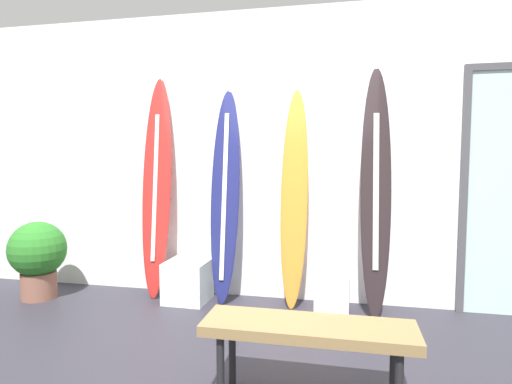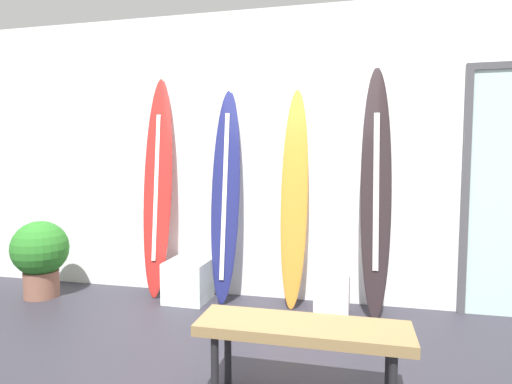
{
  "view_description": "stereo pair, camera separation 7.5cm",
  "coord_description": "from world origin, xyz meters",
  "px_view_note": "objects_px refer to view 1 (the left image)",
  "views": [
    {
      "loc": [
        0.75,
        -2.85,
        1.38
      ],
      "look_at": [
        -0.06,
        0.95,
        1.07
      ],
      "focal_mm": 29.68,
      "sensor_mm": 36.0,
      "label": 1
    },
    {
      "loc": [
        0.83,
        -2.83,
        1.38
      ],
      "look_at": [
        -0.06,
        0.95,
        1.07
      ],
      "focal_mm": 29.68,
      "sensor_mm": 36.0,
      "label": 2
    }
  ],
  "objects_px": {
    "surfboard_sunset": "(294,200)",
    "display_block_left": "(188,281)",
    "display_block_center": "(332,292)",
    "surfboard_charcoal": "(376,191)",
    "surfboard_crimson": "(157,189)",
    "bench": "(308,333)",
    "potted_plant": "(38,255)",
    "surfboard_navy": "(225,198)"
  },
  "relations": [
    {
      "from": "surfboard_charcoal",
      "to": "potted_plant",
      "type": "bearing_deg",
      "value": -175.13
    },
    {
      "from": "display_block_center",
      "to": "potted_plant",
      "type": "relative_size",
      "value": 0.47
    },
    {
      "from": "surfboard_charcoal",
      "to": "surfboard_navy",
      "type": "bearing_deg",
      "value": 177.96
    },
    {
      "from": "bench",
      "to": "display_block_center",
      "type": "bearing_deg",
      "value": 86.77
    },
    {
      "from": "display_block_left",
      "to": "bench",
      "type": "height_order",
      "value": "bench"
    },
    {
      "from": "bench",
      "to": "display_block_left",
      "type": "bearing_deg",
      "value": 130.9
    },
    {
      "from": "surfboard_sunset",
      "to": "display_block_left",
      "type": "bearing_deg",
      "value": -174.49
    },
    {
      "from": "surfboard_sunset",
      "to": "potted_plant",
      "type": "height_order",
      "value": "surfboard_sunset"
    },
    {
      "from": "potted_plant",
      "to": "bench",
      "type": "bearing_deg",
      "value": -24.59
    },
    {
      "from": "surfboard_crimson",
      "to": "display_block_left",
      "type": "distance_m",
      "value": 0.96
    },
    {
      "from": "surfboard_sunset",
      "to": "surfboard_crimson",
      "type": "bearing_deg",
      "value": 179.9
    },
    {
      "from": "surfboard_crimson",
      "to": "surfboard_navy",
      "type": "bearing_deg",
      "value": -0.41
    },
    {
      "from": "surfboard_crimson",
      "to": "display_block_left",
      "type": "relative_size",
      "value": 5.4
    },
    {
      "from": "display_block_center",
      "to": "potted_plant",
      "type": "xyz_separation_m",
      "value": [
        -2.85,
        -0.23,
        0.26
      ]
    },
    {
      "from": "potted_plant",
      "to": "bench",
      "type": "distance_m",
      "value": 3.04
    },
    {
      "from": "display_block_center",
      "to": "surfboard_navy",
      "type": "bearing_deg",
      "value": 174.92
    },
    {
      "from": "surfboard_crimson",
      "to": "display_block_left",
      "type": "height_order",
      "value": "surfboard_crimson"
    },
    {
      "from": "surfboard_charcoal",
      "to": "bench",
      "type": "height_order",
      "value": "surfboard_charcoal"
    },
    {
      "from": "surfboard_navy",
      "to": "potted_plant",
      "type": "distance_m",
      "value": 1.94
    },
    {
      "from": "surfboard_navy",
      "to": "potted_plant",
      "type": "bearing_deg",
      "value": -169.96
    },
    {
      "from": "surfboard_charcoal",
      "to": "potted_plant",
      "type": "xyz_separation_m",
      "value": [
        -3.21,
        -0.27,
        -0.66
      ]
    },
    {
      "from": "display_block_left",
      "to": "display_block_center",
      "type": "xyz_separation_m",
      "value": [
        1.38,
        0.0,
        -0.02
      ]
    },
    {
      "from": "surfboard_sunset",
      "to": "display_block_center",
      "type": "height_order",
      "value": "surfboard_sunset"
    },
    {
      "from": "surfboard_sunset",
      "to": "display_block_left",
      "type": "distance_m",
      "value": 1.29
    },
    {
      "from": "surfboard_charcoal",
      "to": "surfboard_sunset",
      "type": "bearing_deg",
      "value": 175.88
    },
    {
      "from": "surfboard_navy",
      "to": "display_block_center",
      "type": "xyz_separation_m",
      "value": [
        1.02,
        -0.09,
        -0.83
      ]
    },
    {
      "from": "display_block_left",
      "to": "potted_plant",
      "type": "height_order",
      "value": "potted_plant"
    },
    {
      "from": "surfboard_crimson",
      "to": "display_block_center",
      "type": "bearing_deg",
      "value": -3.18
    },
    {
      "from": "surfboard_charcoal",
      "to": "surfboard_crimson",
      "type": "bearing_deg",
      "value": 178.51
    },
    {
      "from": "surfboard_crimson",
      "to": "surfboard_sunset",
      "type": "bearing_deg",
      "value": -0.1
    },
    {
      "from": "display_block_center",
      "to": "surfboard_sunset",
      "type": "bearing_deg",
      "value": 165.44
    },
    {
      "from": "display_block_center",
      "to": "surfboard_charcoal",
      "type": "bearing_deg",
      "value": 6.6
    },
    {
      "from": "surfboard_charcoal",
      "to": "potted_plant",
      "type": "distance_m",
      "value": 3.29
    },
    {
      "from": "surfboard_crimson",
      "to": "surfboard_sunset",
      "type": "relative_size",
      "value": 1.08
    },
    {
      "from": "surfboard_sunset",
      "to": "potted_plant",
      "type": "bearing_deg",
      "value": -172.54
    },
    {
      "from": "bench",
      "to": "potted_plant",
      "type": "bearing_deg",
      "value": 155.41
    },
    {
      "from": "display_block_left",
      "to": "potted_plant",
      "type": "bearing_deg",
      "value": -171.21
    },
    {
      "from": "surfboard_charcoal",
      "to": "bench",
      "type": "distance_m",
      "value": 1.74
    },
    {
      "from": "bench",
      "to": "surfboard_navy",
      "type": "bearing_deg",
      "value": 120.63
    },
    {
      "from": "surfboard_sunset",
      "to": "surfboard_charcoal",
      "type": "xyz_separation_m",
      "value": [
        0.72,
        -0.05,
        0.1
      ]
    },
    {
      "from": "display_block_left",
      "to": "surfboard_crimson",
      "type": "bearing_deg",
      "value": 164.11
    },
    {
      "from": "surfboard_navy",
      "to": "potted_plant",
      "type": "height_order",
      "value": "surfboard_navy"
    }
  ]
}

